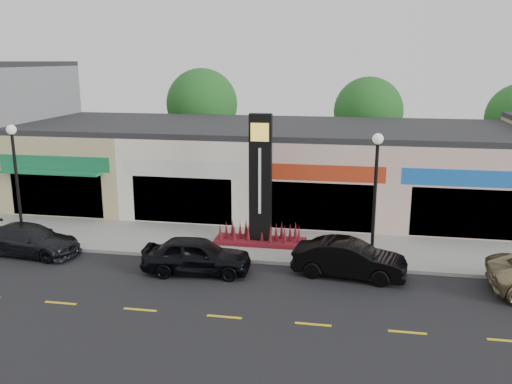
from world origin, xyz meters
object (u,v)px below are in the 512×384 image
lamp_east_near (375,186)px  car_black_sedan (197,255)px  car_black_conv (349,259)px  pylon_sign (260,199)px  lamp_west_near (16,172)px  car_dark_sedan (30,240)px

lamp_east_near → car_black_sedan: lamp_east_near is taller
car_black_sedan → car_black_conv: car_black_sedan is taller
pylon_sign → lamp_west_near: bearing=-171.2°
lamp_east_near → pylon_sign: (-5.00, 1.70, -1.20)m
car_black_sedan → car_black_conv: 6.13m
lamp_west_near → car_black_sedan: 9.60m
lamp_east_near → car_dark_sedan: lamp_east_near is taller
pylon_sign → car_black_conv: size_ratio=1.35×
car_black_sedan → car_black_conv: size_ratio=0.98×
pylon_sign → car_black_conv: (4.09, -2.88, -1.54)m
lamp_west_near → lamp_east_near: 16.00m
lamp_east_near → car_dark_sedan: (-14.91, -1.13, -2.81)m
lamp_west_near → car_dark_sedan: size_ratio=1.19×
lamp_east_near → car_black_sedan: bearing=-164.9°
lamp_west_near → car_dark_sedan: lamp_west_near is taller
lamp_west_near → car_black_conv: lamp_west_near is taller
lamp_east_near → car_dark_sedan: bearing=-175.6°
lamp_east_near → lamp_west_near: bearing=180.0°
car_black_conv → pylon_sign: bearing=62.3°
car_dark_sedan → car_black_sedan: (7.91, -0.76, 0.08)m
car_dark_sedan → car_black_conv: 14.00m
lamp_east_near → car_black_sedan: 7.74m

